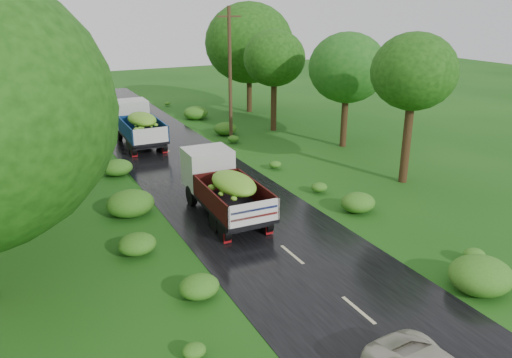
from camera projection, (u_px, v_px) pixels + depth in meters
ground at (358, 310)px, 15.38m from camera, size 120.00×120.00×0.00m
road at (279, 244)px, 19.58m from camera, size 6.50×80.00×0.02m
road_lines at (267, 233)px, 20.41m from camera, size 0.12×69.60×0.00m
truck_near at (222, 184)px, 21.83m from camera, size 2.30×6.12×2.55m
truck_far at (138, 122)px, 32.65m from camera, size 2.34×6.31×2.63m
utility_pole at (230, 73)px, 32.86m from camera, size 1.50×0.50×8.73m
trees_right at (295, 56)px, 34.65m from camera, size 5.04×22.87×7.45m
shrubs at (198, 170)px, 27.02m from camera, size 11.90×44.00×0.70m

